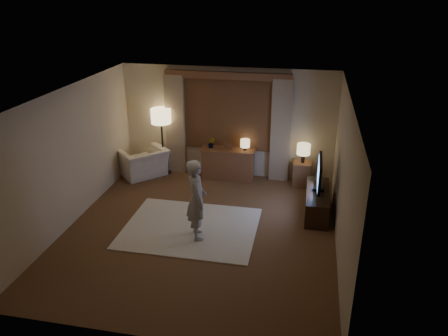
% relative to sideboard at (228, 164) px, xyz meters
% --- Properties ---
extents(room, '(5.04, 5.54, 2.64)m').
position_rel_sideboard_xyz_m(room, '(-0.06, -2.00, 0.98)').
color(room, brown).
rests_on(room, ground).
extents(rug, '(2.50, 2.00, 0.02)m').
position_rel_sideboard_xyz_m(rug, '(-0.26, -2.44, -0.34)').
color(rug, beige).
rests_on(rug, floor).
extents(sideboard, '(1.20, 0.40, 0.70)m').
position_rel_sideboard_xyz_m(sideboard, '(0.00, 0.00, 0.00)').
color(sideboard, brown).
rests_on(sideboard, floor).
extents(picture_frame, '(0.16, 0.02, 0.20)m').
position_rel_sideboard_xyz_m(picture_frame, '(0.00, 0.00, 0.45)').
color(picture_frame, brown).
rests_on(picture_frame, sideboard).
extents(plant, '(0.17, 0.13, 0.30)m').
position_rel_sideboard_xyz_m(plant, '(-0.40, 0.00, 0.50)').
color(plant, '#999999').
rests_on(plant, sideboard).
extents(table_lamp_sideboard, '(0.22, 0.22, 0.30)m').
position_rel_sideboard_xyz_m(table_lamp_sideboard, '(0.40, 0.00, 0.55)').
color(table_lamp_sideboard, black).
rests_on(table_lamp_sideboard, sideboard).
extents(floor_lamp, '(0.47, 0.47, 1.62)m').
position_rel_sideboard_xyz_m(floor_lamp, '(-1.61, -0.00, 1.01)').
color(floor_lamp, black).
rests_on(floor_lamp, floor).
extents(armchair, '(1.39, 1.39, 0.68)m').
position_rel_sideboard_xyz_m(armchair, '(-2.04, -0.25, -0.01)').
color(armchair, beige).
rests_on(armchair, floor).
extents(side_table, '(0.40, 0.40, 0.56)m').
position_rel_sideboard_xyz_m(side_table, '(1.74, -0.05, -0.07)').
color(side_table, brown).
rests_on(side_table, floor).
extents(table_lamp_side, '(0.30, 0.30, 0.44)m').
position_rel_sideboard_xyz_m(table_lamp_side, '(1.74, -0.05, 0.52)').
color(table_lamp_side, black).
rests_on(table_lamp_side, side_table).
extents(tv_stand, '(0.45, 1.40, 0.50)m').
position_rel_sideboard_xyz_m(tv_stand, '(2.09, -1.36, -0.10)').
color(tv_stand, black).
rests_on(tv_stand, floor).
extents(tv, '(0.23, 0.94, 0.68)m').
position_rel_sideboard_xyz_m(tv, '(2.09, -1.36, 0.53)').
color(tv, black).
rests_on(tv, tv_stand).
extents(person, '(0.55, 0.65, 1.51)m').
position_rel_sideboard_xyz_m(person, '(-0.05, -2.72, 0.43)').
color(person, '#B1ABA4').
rests_on(person, rug).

